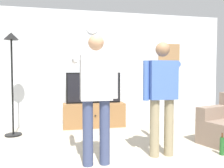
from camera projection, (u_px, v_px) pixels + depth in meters
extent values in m
cube|color=silver|center=(99.00, 68.00, 5.59)|extent=(6.40, 0.10, 2.70)
cube|color=olive|center=(94.00, 115.00, 5.27)|extent=(1.39, 0.44, 0.54)
sphere|color=black|center=(95.00, 116.00, 5.04)|extent=(0.04, 0.04, 0.04)
cube|color=black|center=(94.00, 88.00, 5.28)|extent=(1.24, 0.06, 0.70)
cube|color=black|center=(94.00, 88.00, 5.25)|extent=(1.18, 0.01, 0.64)
cylinder|color=white|center=(92.00, 28.00, 5.45)|extent=(0.28, 0.03, 0.28)
cube|color=#997047|center=(169.00, 56.00, 5.90)|extent=(0.58, 0.04, 0.63)
cylinder|color=black|center=(13.00, 135.00, 4.54)|extent=(0.32, 0.32, 0.03)
cylinder|color=black|center=(12.00, 87.00, 4.49)|extent=(0.04, 0.04, 1.85)
cone|color=black|center=(11.00, 36.00, 4.44)|extent=(0.28, 0.28, 0.14)
cylinder|color=#384266|center=(88.00, 133.00, 3.07)|extent=(0.14, 0.14, 0.88)
cylinder|color=#384266|center=(105.00, 132.00, 3.11)|extent=(0.14, 0.14, 0.88)
cube|color=#B7B7B7|center=(96.00, 78.00, 3.05)|extent=(0.41, 0.22, 0.60)
sphere|color=tan|center=(96.00, 43.00, 3.03)|extent=(0.21, 0.21, 0.21)
cylinder|color=#B7B7B7|center=(76.00, 60.00, 3.27)|extent=(0.09, 0.58, 0.09)
cube|color=white|center=(74.00, 61.00, 3.58)|extent=(0.04, 0.12, 0.04)
cylinder|color=#B7B7B7|center=(115.00, 77.00, 3.10)|extent=(0.09, 0.09, 0.58)
cylinder|color=gray|center=(155.00, 128.00, 3.40)|extent=(0.14, 0.14, 0.85)
cylinder|color=gray|center=(169.00, 127.00, 3.45)|extent=(0.14, 0.14, 0.85)
cube|color=#3F60AD|center=(162.00, 80.00, 3.39)|extent=(0.41, 0.22, 0.57)
sphere|color=#8C6647|center=(163.00, 49.00, 3.36)|extent=(0.21, 0.21, 0.21)
cylinder|color=#3F60AD|center=(146.00, 81.00, 3.33)|extent=(0.09, 0.09, 0.58)
cylinder|color=#3F60AD|center=(169.00, 65.00, 3.71)|extent=(0.09, 0.58, 0.09)
cube|color=white|center=(161.00, 65.00, 4.02)|extent=(0.04, 0.12, 0.04)
cube|color=#7F6B5B|center=(216.00, 112.00, 4.16)|extent=(0.87, 0.45, 0.22)
cylinder|color=#1E5923|center=(222.00, 146.00, 3.47)|extent=(0.07, 0.07, 0.27)
cylinder|color=#4C2814|center=(222.00, 135.00, 3.46)|extent=(0.02, 0.02, 0.07)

